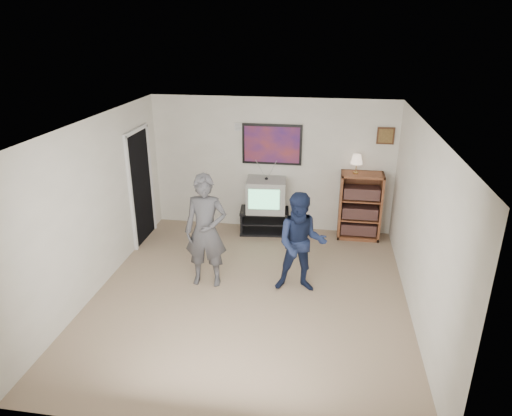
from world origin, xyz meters
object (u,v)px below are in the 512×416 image
(bookshelf, at_px, (360,206))
(person_short, at_px, (301,243))
(media_stand, at_px, (264,221))
(person_tall, at_px, (206,231))
(crt_television, at_px, (266,195))

(bookshelf, bearing_deg, person_short, -115.40)
(media_stand, xyz_separation_m, bookshelf, (1.75, 0.05, 0.39))
(bookshelf, height_order, person_short, person_short)
(person_tall, bearing_deg, media_stand, 70.20)
(crt_television, height_order, bookshelf, bookshelf)
(media_stand, distance_m, crt_television, 0.53)
(media_stand, relative_size, person_tall, 0.55)
(media_stand, distance_m, person_tall, 2.16)
(crt_television, bearing_deg, media_stand, 175.48)
(bookshelf, distance_m, person_short, 2.22)
(crt_television, height_order, person_tall, person_tall)
(media_stand, bearing_deg, person_tall, -112.77)
(bookshelf, bearing_deg, crt_television, -178.33)
(crt_television, xyz_separation_m, bookshelf, (1.72, 0.05, -0.14))
(bookshelf, relative_size, person_tall, 0.71)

